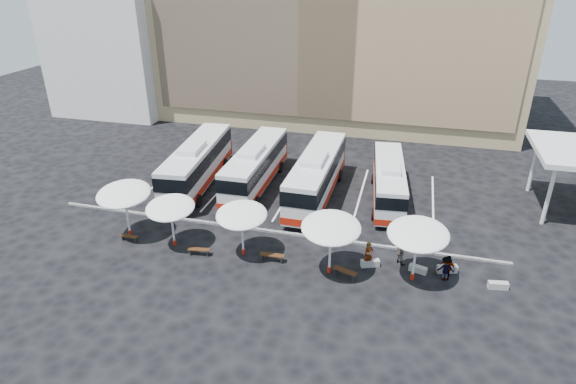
% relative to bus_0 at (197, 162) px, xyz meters
% --- Properties ---
extents(ground, '(120.00, 120.00, 0.00)m').
position_rel_bus_0_xyz_m(ground, '(8.30, -6.97, -2.08)').
color(ground, black).
rests_on(ground, ground).
extents(sandstone_building, '(42.00, 18.25, 29.60)m').
position_rel_bus_0_xyz_m(sandstone_building, '(8.30, 24.90, 10.55)').
color(sandstone_building, tan).
rests_on(sandstone_building, ground).
extents(apartment_block, '(14.00, 14.00, 18.00)m').
position_rel_bus_0_xyz_m(apartment_block, '(-19.70, 21.03, 6.92)').
color(apartment_block, silver).
rests_on(apartment_block, ground).
extents(curb_divider, '(34.00, 0.25, 0.15)m').
position_rel_bus_0_xyz_m(curb_divider, '(8.30, -6.47, -2.00)').
color(curb_divider, black).
rests_on(curb_divider, ground).
extents(bay_lines, '(24.15, 12.00, 0.01)m').
position_rel_bus_0_xyz_m(bay_lines, '(8.30, 1.03, -2.07)').
color(bay_lines, white).
rests_on(bay_lines, ground).
extents(bus_0, '(3.97, 13.02, 4.07)m').
position_rel_bus_0_xyz_m(bus_0, '(0.00, 0.00, 0.00)').
color(bus_0, silver).
rests_on(bus_0, ground).
extents(bus_1, '(3.00, 12.31, 3.90)m').
position_rel_bus_0_xyz_m(bus_1, '(5.08, 0.94, -0.09)').
color(bus_1, silver).
rests_on(bus_1, ground).
extents(bus_2, '(3.11, 12.92, 4.09)m').
position_rel_bus_0_xyz_m(bus_2, '(10.68, 0.18, 0.01)').
color(bus_2, silver).
rests_on(bus_2, ground).
extents(bus_3, '(3.45, 11.20, 3.50)m').
position_rel_bus_0_xyz_m(bus_3, '(16.54, 1.14, -0.29)').
color(bus_3, silver).
rests_on(bus_3, ground).
extents(sunshade_0, '(4.30, 4.35, 3.96)m').
position_rel_bus_0_xyz_m(sunshade_0, '(-1.17, -9.52, 1.28)').
color(sunshade_0, silver).
rests_on(sunshade_0, ground).
extents(sunshade_1, '(3.99, 4.02, 3.50)m').
position_rel_bus_0_xyz_m(sunshade_1, '(2.58, -9.91, 0.90)').
color(sunshade_1, silver).
rests_on(sunshade_1, ground).
extents(sunshade_2, '(3.99, 4.03, 3.58)m').
position_rel_bus_0_xyz_m(sunshade_2, '(7.67, -9.77, 0.96)').
color(sunshade_2, silver).
rests_on(sunshade_2, ground).
extents(sunshade_3, '(4.41, 4.45, 3.91)m').
position_rel_bus_0_xyz_m(sunshade_3, '(13.73, -10.38, 1.24)').
color(sunshade_3, silver).
rests_on(sunshade_3, ground).
extents(sunshade_4, '(4.14, 4.18, 3.90)m').
position_rel_bus_0_xyz_m(sunshade_4, '(18.93, -9.79, 1.23)').
color(sunshade_4, silver).
rests_on(sunshade_4, ground).
extents(wood_bench_0, '(1.35, 0.39, 0.41)m').
position_rel_bus_0_xyz_m(wood_bench_0, '(-0.78, -10.22, -1.76)').
color(wood_bench_0, black).
rests_on(wood_bench_0, ground).
extents(wood_bench_1, '(1.54, 0.62, 0.46)m').
position_rel_bus_0_xyz_m(wood_bench_1, '(4.79, -10.62, -1.73)').
color(wood_bench_1, black).
rests_on(wood_bench_1, ground).
extents(wood_bench_2, '(1.68, 0.52, 0.51)m').
position_rel_bus_0_xyz_m(wood_bench_2, '(9.81, -10.08, -1.69)').
color(wood_bench_2, black).
rests_on(wood_bench_2, ground).
extents(wood_bench_3, '(1.65, 0.96, 0.49)m').
position_rel_bus_0_xyz_m(wood_bench_3, '(14.79, -10.61, -1.70)').
color(wood_bench_3, black).
rests_on(wood_bench_3, ground).
extents(conc_bench_0, '(1.28, 0.82, 0.46)m').
position_rel_bus_0_xyz_m(conc_bench_0, '(16.20, -9.01, -1.85)').
color(conc_bench_0, gray).
rests_on(conc_bench_0, ground).
extents(conc_bench_1, '(1.20, 0.69, 0.43)m').
position_rel_bus_0_xyz_m(conc_bench_1, '(19.26, -8.88, -1.86)').
color(conc_bench_1, gray).
rests_on(conc_bench_1, ground).
extents(conc_bench_2, '(1.34, 0.80, 0.48)m').
position_rel_bus_0_xyz_m(conc_bench_2, '(21.07, -8.41, -1.84)').
color(conc_bench_2, gray).
rests_on(conc_bench_2, ground).
extents(conc_bench_3, '(1.23, 0.58, 0.44)m').
position_rel_bus_0_xyz_m(conc_bench_3, '(24.03, -9.40, -1.85)').
color(conc_bench_3, gray).
rests_on(conc_bench_3, ground).
extents(passenger_0, '(0.77, 0.72, 1.78)m').
position_rel_bus_0_xyz_m(passenger_0, '(16.06, -9.04, -1.19)').
color(passenger_0, black).
rests_on(passenger_0, ground).
extents(passenger_1, '(1.08, 1.08, 1.77)m').
position_rel_bus_0_xyz_m(passenger_1, '(18.11, -8.10, -1.19)').
color(passenger_1, black).
rests_on(passenger_1, ground).
extents(passenger_2, '(1.10, 0.86, 1.74)m').
position_rel_bus_0_xyz_m(passenger_2, '(20.97, -9.20, -1.21)').
color(passenger_2, black).
rests_on(passenger_2, ground).
extents(passenger_3, '(1.16, 0.76, 1.69)m').
position_rel_bus_0_xyz_m(passenger_3, '(20.87, -9.33, -1.23)').
color(passenger_3, black).
rests_on(passenger_3, ground).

